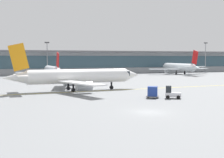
% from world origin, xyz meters
% --- Properties ---
extents(ground_plane, '(400.00, 400.00, 0.00)m').
position_xyz_m(ground_plane, '(0.00, 0.00, 0.00)').
color(ground_plane, gray).
extents(taxiway_centreline_stripe, '(109.90, 5.45, 0.01)m').
position_xyz_m(taxiway_centreline_stripe, '(-2.40, 25.15, 0.00)').
color(taxiway_centreline_stripe, yellow).
rests_on(taxiway_centreline_stripe, ground_plane).
extents(terminal_concourse, '(209.97, 11.00, 9.60)m').
position_xyz_m(terminal_concourse, '(0.00, 93.11, 4.92)').
color(terminal_concourse, '#9EA3A8').
rests_on(terminal_concourse, ground_plane).
extents(gate_airplane_1, '(23.93, 25.66, 8.52)m').
position_xyz_m(gate_airplane_1, '(-1.16, 69.29, 2.56)').
color(gate_airplane_1, silver).
rests_on(gate_airplane_1, ground_plane).
extents(gate_airplane_2, '(26.91, 28.91, 9.59)m').
position_xyz_m(gate_airplane_2, '(50.73, 73.31, 2.88)').
color(gate_airplane_2, white).
rests_on(gate_airplane_2, ground_plane).
extents(taxiing_regional_jet, '(29.06, 27.01, 9.63)m').
position_xyz_m(taxiing_regional_jet, '(-2.77, 27.13, 2.89)').
color(taxiing_regional_jet, white).
rests_on(taxiing_regional_jet, ground_plane).
extents(baggage_tug, '(2.95, 2.57, 2.10)m').
position_xyz_m(baggage_tug, '(9.27, 10.03, 0.89)').
color(baggage_tug, silver).
rests_on(baggage_tug, ground_plane).
extents(cargo_dolly_lead, '(2.62, 2.45, 1.94)m').
position_xyz_m(cargo_dolly_lead, '(6.54, 11.66, 1.05)').
color(cargo_dolly_lead, '#595B60').
rests_on(cargo_dolly_lead, ground_plane).
extents(apron_light_mast_1, '(1.80, 0.36, 12.86)m').
position_xyz_m(apron_light_mast_1, '(-0.22, 87.17, 7.11)').
color(apron_light_mast_1, gray).
rests_on(apron_light_mast_1, ground_plane).
extents(apron_light_mast_2, '(1.80, 0.36, 13.75)m').
position_xyz_m(apron_light_mast_2, '(72.27, 84.81, 7.56)').
color(apron_light_mast_2, gray).
rests_on(apron_light_mast_2, ground_plane).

